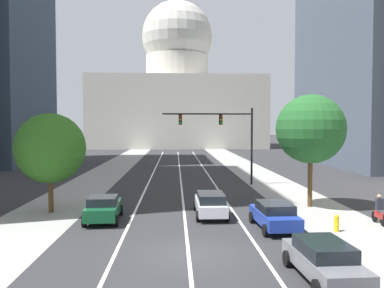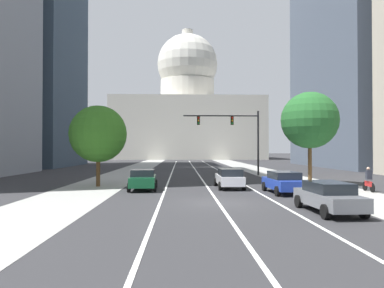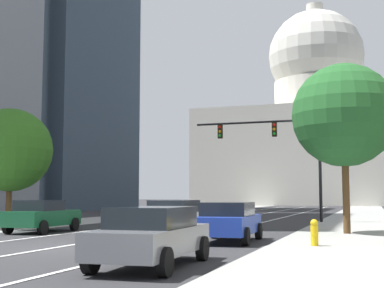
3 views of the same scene
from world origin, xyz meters
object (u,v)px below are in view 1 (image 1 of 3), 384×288
at_px(car_white, 210,203).
at_px(street_tree_mid_left, 50,148).
at_px(street_tree_near_right, 311,129).
at_px(capitol_building, 177,94).
at_px(car_blue, 274,215).
at_px(car_green, 104,208).
at_px(car_gray, 324,260).
at_px(fire_hydrant, 336,223).
at_px(traffic_signal_mast, 224,130).
at_px(cyclist, 379,210).

height_order(car_white, street_tree_mid_left, street_tree_mid_left).
bearing_deg(street_tree_near_right, street_tree_mid_left, -176.27).
relative_size(capitol_building, car_blue, 10.26).
bearing_deg(car_white, car_green, 98.48).
bearing_deg(car_gray, fire_hydrant, -28.03).
xyz_separation_m(car_green, street_tree_near_right, (13.61, 3.64, 4.63)).
relative_size(car_blue, car_green, 1.02).
bearing_deg(car_blue, street_tree_near_right, -36.57).
xyz_separation_m(capitol_building, car_gray, (4.82, -96.62, -13.56)).
bearing_deg(capitol_building, car_white, -88.93).
distance_m(capitol_building, car_white, 87.11).
relative_size(capitol_building, street_tree_near_right, 5.73).
distance_m(capitol_building, car_gray, 97.68).
xyz_separation_m(car_gray, traffic_signal_mast, (-0.72, 23.84, 4.49)).
bearing_deg(car_white, street_tree_near_right, -69.98).
height_order(car_blue, street_tree_near_right, street_tree_near_right).
xyz_separation_m(car_white, fire_hydrant, (6.40, -3.93, -0.34)).
relative_size(traffic_signal_mast, street_tree_near_right, 1.10).
bearing_deg(cyclist, car_green, 85.92).
relative_size(car_gray, car_white, 0.97).
height_order(car_green, cyclist, cyclist).
bearing_deg(capitol_building, car_gray, -87.14).
bearing_deg(street_tree_mid_left, cyclist, -11.63).
bearing_deg(car_white, traffic_signal_mast, -10.89).
relative_size(car_green, fire_hydrant, 4.68).
distance_m(fire_hydrant, cyclist, 3.36).
distance_m(capitol_building, traffic_signal_mast, 73.45).
bearing_deg(capitol_building, traffic_signal_mast, -86.77).
distance_m(car_blue, car_gray, 7.30).
xyz_separation_m(car_blue, street_tree_near_right, (3.97, 5.93, 4.62)).
distance_m(fire_hydrant, street_tree_near_right, 8.26).
distance_m(car_green, street_tree_mid_left, 5.70).
relative_size(car_gray, fire_hydrant, 5.01).
relative_size(car_gray, cyclist, 2.65).
bearing_deg(traffic_signal_mast, fire_hydrant, -77.21).
height_order(car_white, fire_hydrant, car_white).
bearing_deg(traffic_signal_mast, cyclist, -66.31).
height_order(traffic_signal_mast, fire_hydrant, traffic_signal_mast).
bearing_deg(street_tree_near_right, car_white, -159.73).
distance_m(car_green, car_white, 6.51).
relative_size(capitol_building, street_tree_mid_left, 6.93).
xyz_separation_m(traffic_signal_mast, street_tree_near_right, (4.69, -10.62, 0.15)).
bearing_deg(street_tree_near_right, traffic_signal_mast, 113.84).
relative_size(fire_hydrant, street_tree_near_right, 0.12).
distance_m(capitol_building, street_tree_mid_left, 85.57).
distance_m(car_blue, car_green, 9.91).
bearing_deg(car_gray, capitol_building, 0.41).
distance_m(car_gray, street_tree_mid_left, 18.42).
distance_m(capitol_building, fire_hydrant, 91.38).
xyz_separation_m(car_blue, car_gray, (-0.00, -7.30, -0.02)).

